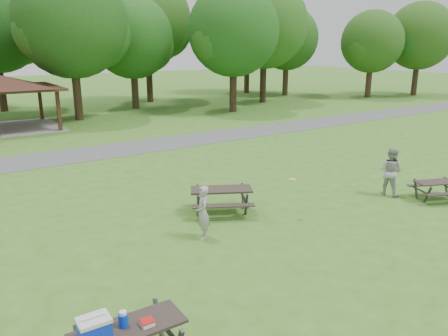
% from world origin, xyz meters
% --- Properties ---
extents(ground, '(160.00, 160.00, 0.00)m').
position_xyz_m(ground, '(0.00, 0.00, 0.00)').
color(ground, '#396E1F').
rests_on(ground, ground).
extents(asphalt_path, '(120.00, 3.20, 0.02)m').
position_xyz_m(asphalt_path, '(0.00, 14.00, 0.01)').
color(asphalt_path, '#4F4F52').
rests_on(asphalt_path, ground).
extents(tree_row_e, '(8.40, 8.00, 11.02)m').
position_xyz_m(tree_row_e, '(2.10, 25.03, 6.78)').
color(tree_row_e, '#2F2115').
rests_on(tree_row_e, ground).
extents(tree_row_f, '(7.35, 7.00, 9.55)m').
position_xyz_m(tree_row_f, '(8.09, 28.53, 5.84)').
color(tree_row_f, '#302215').
rests_on(tree_row_f, ground).
extents(tree_row_g, '(7.77, 7.40, 10.25)m').
position_xyz_m(tree_row_g, '(14.09, 22.03, 6.33)').
color(tree_row_g, black).
rests_on(tree_row_g, ground).
extents(tree_row_h, '(8.61, 8.20, 11.37)m').
position_xyz_m(tree_row_h, '(20.10, 25.53, 7.03)').
color(tree_row_h, black).
rests_on(tree_row_h, ground).
extents(tree_row_i, '(7.14, 6.80, 9.52)m').
position_xyz_m(tree_row_i, '(26.08, 29.03, 5.91)').
color(tree_row_i, '#312316').
rests_on(tree_row_i, ground).
extents(tree_row_j, '(6.72, 6.40, 8.96)m').
position_xyz_m(tree_row_j, '(32.08, 22.53, 5.56)').
color(tree_row_j, '#321E16').
rests_on(tree_row_j, ground).
extents(tree_deep_c, '(8.82, 8.40, 11.90)m').
position_xyz_m(tree_deep_c, '(11.10, 32.03, 7.44)').
color(tree_deep_c, black).
rests_on(tree_deep_c, ground).
extents(tree_deep_d, '(8.40, 8.00, 11.27)m').
position_xyz_m(tree_deep_d, '(24.10, 33.53, 7.03)').
color(tree_deep_d, black).
rests_on(tree_deep_d, ground).
extents(tree_flank_right, '(7.56, 7.20, 9.97)m').
position_xyz_m(tree_flank_right, '(38.09, 21.03, 6.15)').
color(tree_flank_right, black).
rests_on(tree_flank_right, ground).
extents(picnic_table_near, '(1.96, 1.60, 1.34)m').
position_xyz_m(picnic_table_near, '(-5.11, -1.92, 0.77)').
color(picnic_table_near, black).
rests_on(picnic_table_near, ground).
extents(picnic_table_middle, '(2.52, 2.36, 0.87)m').
position_xyz_m(picnic_table_middle, '(0.43, 3.31, 0.64)').
color(picnic_table_middle, '#2A241E').
rests_on(picnic_table_middle, ground).
extents(picnic_table_far, '(2.01, 1.83, 0.71)m').
position_xyz_m(picnic_table_far, '(7.64, 0.03, 0.52)').
color(picnic_table_far, '#2A231E').
rests_on(picnic_table_far, ground).
extents(frisbee_in_flight, '(0.24, 0.24, 0.02)m').
position_xyz_m(frisbee_in_flight, '(2.06, 1.68, 1.30)').
color(frisbee_in_flight, yellow).
rests_on(frisbee_in_flight, ground).
extents(frisbee_thrower, '(0.56, 0.68, 1.59)m').
position_xyz_m(frisbee_thrower, '(-1.13, 1.92, 0.79)').
color(frisbee_thrower, '#9D9DA0').
rests_on(frisbee_thrower, ground).
extents(frisbee_catcher, '(0.89, 1.03, 1.82)m').
position_xyz_m(frisbee_catcher, '(6.64, 1.34, 0.91)').
color(frisbee_catcher, '#A7A7A9').
rests_on(frisbee_catcher, ground).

